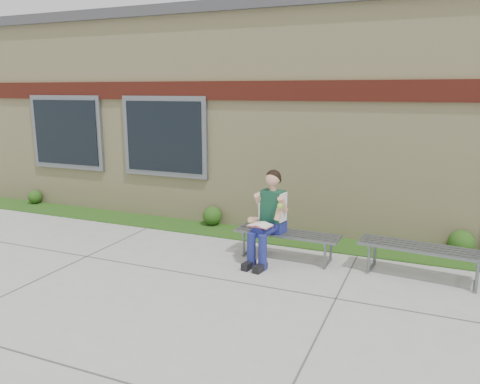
% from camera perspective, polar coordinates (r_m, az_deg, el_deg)
% --- Properties ---
extents(ground, '(80.00, 80.00, 0.00)m').
position_cam_1_polar(ground, '(6.07, 1.09, -13.19)').
color(ground, '#9E9E99').
rests_on(ground, ground).
extents(grass_strip, '(16.00, 0.80, 0.02)m').
position_cam_1_polar(grass_strip, '(8.37, 7.72, -5.91)').
color(grass_strip, '#164512').
rests_on(grass_strip, ground).
extents(school_building, '(16.20, 6.22, 4.20)m').
position_cam_1_polar(school_building, '(11.27, 12.61, 9.45)').
color(school_building, beige).
rests_on(school_building, ground).
extents(bench_left, '(1.67, 0.51, 0.43)m').
position_cam_1_polar(bench_left, '(7.42, 5.73, -5.64)').
color(bench_left, slate).
rests_on(bench_left, ground).
extents(bench_right, '(1.80, 0.67, 0.46)m').
position_cam_1_polar(bench_right, '(7.13, 21.40, -7.04)').
color(bench_right, slate).
rests_on(bench_right, ground).
extents(girl, '(0.54, 0.93, 1.42)m').
position_cam_1_polar(girl, '(7.18, 3.46, -2.97)').
color(girl, navy).
rests_on(girl, ground).
extents(shrub_west, '(0.31, 0.31, 0.31)m').
position_cam_1_polar(shrub_west, '(11.90, -23.73, -0.54)').
color(shrub_west, '#164512').
rests_on(shrub_west, grass_strip).
extents(shrub_mid, '(0.37, 0.37, 0.37)m').
position_cam_1_polar(shrub_mid, '(9.18, -3.41, -2.91)').
color(shrub_mid, '#164512').
rests_on(shrub_mid, grass_strip).
extents(shrub_east, '(0.41, 0.41, 0.41)m').
position_cam_1_polar(shrub_east, '(8.31, 25.37, -5.61)').
color(shrub_east, '#164512').
rests_on(shrub_east, grass_strip).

